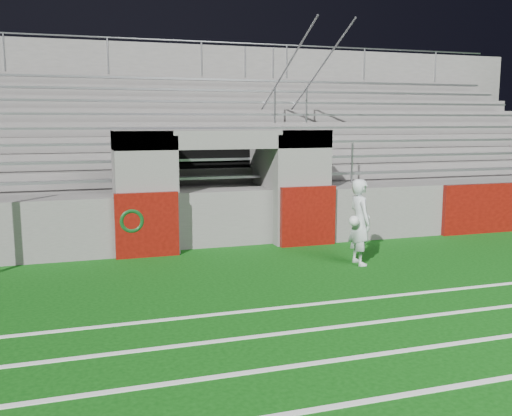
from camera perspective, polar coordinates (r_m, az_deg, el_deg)
name	(u,v)px	position (r m, az deg, el deg)	size (l,w,h in m)	color
ground	(277,288)	(9.74, 2.14, -7.99)	(90.00, 90.00, 0.00)	#0B430C
stadium_structure	(186,166)	(17.09, -7.01, 4.23)	(26.00, 8.48, 5.42)	#615F5C
goalkeeper_with_ball	(360,222)	(11.31, 10.34, -1.38)	(0.54, 0.62, 1.69)	silver
hose_coil	(132,222)	(11.92, -12.33, -1.42)	(0.51, 0.14, 0.58)	#0C3E1B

